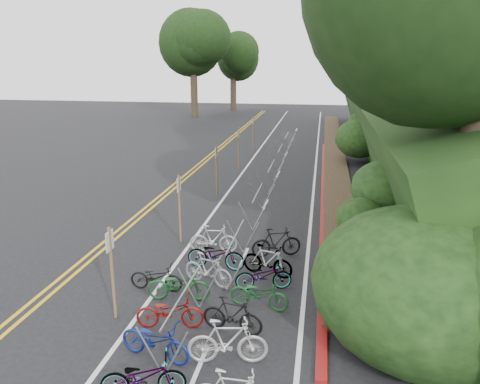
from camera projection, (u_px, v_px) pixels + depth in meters
name	position (u px, v px, depth m)	size (l,w,h in m)	color
ground	(104.00, 310.00, 12.38)	(120.00, 120.00, 0.00)	black
road_markings	(213.00, 201.00, 21.84)	(7.47, 80.00, 0.01)	gold
red_curb	(324.00, 194.00, 22.79)	(0.25, 28.00, 0.10)	maroon
embankment	(451.00, 127.00, 27.56)	(14.30, 48.14, 9.11)	black
bike_rack_front	(182.00, 306.00, 10.92)	(1.13, 3.07, 1.14)	gray
bike_racks_rest	(271.00, 171.00, 23.97)	(1.14, 23.00, 1.17)	gray
signpost_near	(112.00, 267.00, 11.64)	(0.08, 0.40, 2.46)	brown
signposts_rest	(229.00, 155.00, 25.16)	(0.08, 18.40, 2.50)	brown
bike_front	(156.00, 277.00, 13.35)	(1.56, 0.54, 0.82)	black
bike_valet	(219.00, 291.00, 12.43)	(3.27, 9.06, 1.06)	slate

